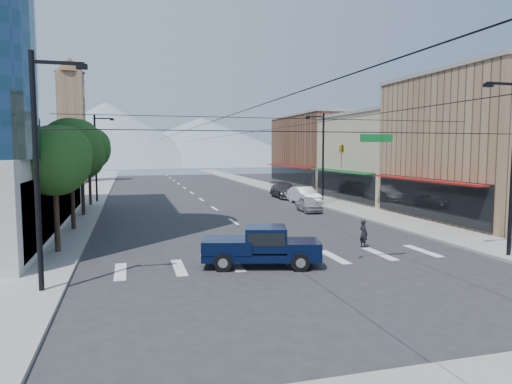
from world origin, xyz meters
TOP-DOWN VIEW (x-y plane):
  - ground at (0.00, 0.00)m, footprint 160.00×160.00m
  - sidewalk_left at (-12.00, 40.00)m, footprint 4.00×120.00m
  - sidewalk_right at (12.00, 40.00)m, footprint 4.00×120.00m
  - shop_near at (20.00, 10.00)m, footprint 12.00×14.00m
  - shop_mid at (20.00, 24.00)m, footprint 12.00×14.00m
  - shop_far at (20.00, 40.00)m, footprint 12.00×18.00m
  - clock_tower at (-16.50, 62.00)m, footprint 4.80×4.80m
  - mountain_left at (-15.00, 150.00)m, footprint 80.00×80.00m
  - mountain_right at (20.00, 160.00)m, footprint 90.00×90.00m
  - tree_near at (-11.07, 6.10)m, footprint 3.65×3.64m
  - tree_midnear at (-11.07, 13.10)m, footprint 4.09×4.09m
  - tree_midfar at (-11.07, 20.10)m, footprint 3.65×3.64m
  - tree_far at (-11.07, 27.10)m, footprint 4.09×4.09m
  - signal_rig at (0.19, -1.00)m, footprint 21.80×0.20m
  - lamp_pole_nw at (-10.67, 30.00)m, footprint 2.00×0.25m
  - lamp_pole_ne at (10.67, 22.00)m, footprint 2.00×0.25m
  - pickup_truck at (-1.68, 0.77)m, footprint 5.84×3.30m
  - pedestrian at (4.96, 3.16)m, footprint 0.49×0.64m
  - parked_car_near at (7.60, 17.72)m, footprint 1.84×3.99m
  - parked_car_mid at (9.40, 23.36)m, footprint 1.98×5.18m
  - parked_car_far at (9.40, 29.21)m, footprint 2.55×5.90m

SIDE VIEW (x-z plane):
  - ground at x=0.00m, z-range 0.00..0.00m
  - sidewalk_left at x=-12.00m, z-range 0.00..0.15m
  - sidewalk_right at x=12.00m, z-range 0.00..0.15m
  - parked_car_near at x=7.60m, z-range 0.00..1.33m
  - pedestrian at x=4.96m, z-range 0.00..1.56m
  - parked_car_mid at x=9.40m, z-range 0.00..1.68m
  - parked_car_far at x=9.40m, z-range 0.00..1.69m
  - pickup_truck at x=-1.68m, z-range 0.04..1.91m
  - shop_mid at x=20.00m, z-range 0.00..9.00m
  - signal_rig at x=0.19m, z-range 0.14..9.14m
  - lamp_pole_nw at x=-10.67m, z-range 0.44..9.44m
  - lamp_pole_ne at x=10.67m, z-range 0.44..9.44m
  - tree_near at x=-11.07m, z-range 1.64..8.34m
  - tree_midfar at x=-11.07m, z-range 1.64..8.34m
  - shop_far at x=20.00m, z-range 0.00..10.00m
  - shop_near at x=20.00m, z-range 0.00..11.00m
  - tree_midnear at x=-11.07m, z-range 1.83..9.35m
  - tree_far at x=-11.07m, z-range 1.83..9.35m
  - mountain_right at x=20.00m, z-range 0.00..18.00m
  - clock_tower at x=-16.50m, z-range 0.44..20.84m
  - mountain_left at x=-15.00m, z-range 0.00..22.00m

